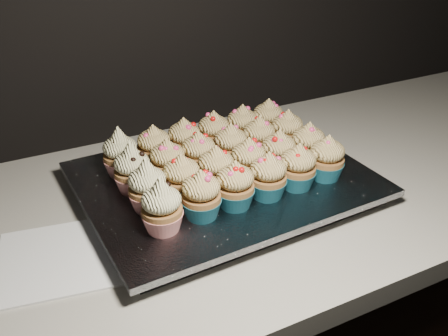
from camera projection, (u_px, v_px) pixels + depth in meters
worktop at (241, 197)px, 0.93m from camera, size 2.44×0.64×0.04m
napkin at (59, 258)px, 0.75m from camera, size 0.20×0.20×0.00m
baking_tray at (224, 187)px, 0.91m from camera, size 0.47×0.37×0.02m
foil_lining at (224, 179)px, 0.90m from camera, size 0.51×0.41×0.01m
cupcake_0 at (162, 207)px, 0.74m from camera, size 0.06×0.06×0.10m
cupcake_1 at (201, 196)px, 0.77m from camera, size 0.06×0.06×0.08m
cupcake_2 at (235, 186)px, 0.79m from camera, size 0.06×0.06×0.08m
cupcake_3 at (268, 177)px, 0.82m from camera, size 0.06×0.06×0.08m
cupcake_4 at (298, 167)px, 0.84m from camera, size 0.06×0.06×0.08m
cupcake_5 at (327, 159)px, 0.87m from camera, size 0.06×0.06×0.08m
cupcake_6 at (148, 187)px, 0.79m from camera, size 0.06×0.06×0.10m
cupcake_7 at (182, 178)px, 0.81m from camera, size 0.06×0.06×0.08m
cupcake_8 at (216, 170)px, 0.84m from camera, size 0.06×0.06×0.08m
cupcake_9 at (248, 161)px, 0.86m from camera, size 0.06×0.06×0.08m
cupcake_10 at (279, 153)px, 0.89m from camera, size 0.06×0.06×0.08m
cupcake_11 at (308, 145)px, 0.92m from camera, size 0.06×0.06×0.08m
cupcake_12 at (132, 170)px, 0.83m from camera, size 0.06×0.06×0.10m
cupcake_13 at (168, 162)px, 0.86m from camera, size 0.06×0.06×0.08m
cupcake_14 at (199, 154)px, 0.89m from camera, size 0.06×0.06×0.08m
cupcake_15 at (231, 146)px, 0.91m from camera, size 0.06×0.06×0.08m
cupcake_16 at (259, 138)px, 0.94m from camera, size 0.06×0.06×0.08m
cupcake_17 at (287, 131)px, 0.97m from camera, size 0.06×0.06×0.08m
cupcake_18 at (121, 154)px, 0.88m from camera, size 0.06×0.06×0.10m
cupcake_19 at (154, 148)px, 0.91m from camera, size 0.06×0.06×0.08m
cupcake_20 at (184, 140)px, 0.94m from camera, size 0.06×0.06×0.08m
cupcake_21 at (214, 133)px, 0.96m from camera, size 0.06×0.06×0.08m
cupcake_22 at (242, 126)px, 0.99m from camera, size 0.06×0.06×0.08m
cupcake_23 at (268, 120)px, 1.02m from camera, size 0.06×0.06×0.08m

